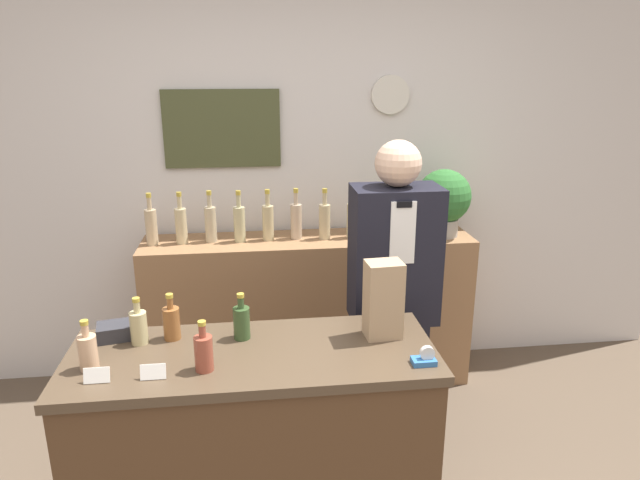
{
  "coord_description": "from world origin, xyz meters",
  "views": [
    {
      "loc": [
        -0.26,
        -1.57,
        1.99
      ],
      "look_at": [
        0.07,
        1.1,
        1.15
      ],
      "focal_mm": 32.0,
      "sensor_mm": 36.0,
      "label": 1
    }
  ],
  "objects": [
    {
      "name": "counter_bottle_3",
      "position": [
        -0.45,
        0.34,
        0.98
      ],
      "size": [
        0.07,
        0.07,
        0.2
      ],
      "color": "brown",
      "rests_on": "display_counter"
    },
    {
      "name": "shelf_bottle_9",
      "position": [
        0.69,
        1.74,
        1.08
      ],
      "size": [
        0.07,
        0.07,
        0.31
      ],
      "color": "tan",
      "rests_on": "back_shelf"
    },
    {
      "name": "tape_dispenser",
      "position": [
        0.37,
        0.28,
        0.93
      ],
      "size": [
        0.09,
        0.06,
        0.07
      ],
      "color": "#2D66A8",
      "rests_on": "display_counter"
    },
    {
      "name": "shelf_bottle_8",
      "position": [
        0.52,
        1.75,
        1.08
      ],
      "size": [
        0.07,
        0.07,
        0.31
      ],
      "color": "tan",
      "rests_on": "back_shelf"
    },
    {
      "name": "back_wall",
      "position": [
        -0.0,
        2.0,
        1.35
      ],
      "size": [
        5.2,
        0.09,
        2.7
      ],
      "color": "silver",
      "rests_on": "ground_plane"
    },
    {
      "name": "back_shelf",
      "position": [
        0.08,
        1.73,
        0.48
      ],
      "size": [
        2.01,
        0.41,
        0.96
      ],
      "color": "#8E6642",
      "rests_on": "ground_plane"
    },
    {
      "name": "counter_bottle_4",
      "position": [
        -0.31,
        0.58,
        0.98
      ],
      "size": [
        0.07,
        0.07,
        0.2
      ],
      "color": "#334C27",
      "rests_on": "display_counter"
    },
    {
      "name": "gift_box",
      "position": [
        -0.84,
        0.65,
        0.93
      ],
      "size": [
        0.15,
        0.13,
        0.06
      ],
      "color": "#2D2D33",
      "rests_on": "display_counter"
    },
    {
      "name": "shopkeeper",
      "position": [
        0.42,
        0.97,
        0.83
      ],
      "size": [
        0.42,
        0.26,
        1.66
      ],
      "color": "black",
      "rests_on": "ground_plane"
    },
    {
      "name": "shelf_bottle_1",
      "position": [
        -0.67,
        1.74,
        1.08
      ],
      "size": [
        0.07,
        0.07,
        0.31
      ],
      "color": "tan",
      "rests_on": "back_shelf"
    },
    {
      "name": "price_card_right",
      "position": [
        -0.63,
        0.3,
        0.93
      ],
      "size": [
        0.09,
        0.02,
        0.06
      ],
      "color": "white",
      "rests_on": "display_counter"
    },
    {
      "name": "shelf_bottle_7",
      "position": [
        0.35,
        1.73,
        1.08
      ],
      "size": [
        0.07,
        0.07,
        0.31
      ],
      "color": "tan",
      "rests_on": "back_shelf"
    },
    {
      "name": "potted_plant",
      "position": [
        0.91,
        1.7,
        1.19
      ],
      "size": [
        0.33,
        0.33,
        0.41
      ],
      "color": "#9E998E",
      "rests_on": "back_shelf"
    },
    {
      "name": "shelf_bottle_3",
      "position": [
        -0.33,
        1.73,
        1.08
      ],
      "size": [
        0.07,
        0.07,
        0.31
      ],
      "color": "tan",
      "rests_on": "back_shelf"
    },
    {
      "name": "shelf_bottle_0",
      "position": [
        -0.84,
        1.73,
        1.08
      ],
      "size": [
        0.07,
        0.07,
        0.31
      ],
      "color": "tan",
      "rests_on": "back_shelf"
    },
    {
      "name": "paper_bag",
      "position": [
        0.26,
        0.53,
        1.07
      ],
      "size": [
        0.15,
        0.12,
        0.32
      ],
      "color": "tan",
      "rests_on": "display_counter"
    },
    {
      "name": "shelf_bottle_4",
      "position": [
        -0.16,
        1.74,
        1.08
      ],
      "size": [
        0.07,
        0.07,
        0.31
      ],
      "color": "tan",
      "rests_on": "back_shelf"
    },
    {
      "name": "display_counter",
      "position": [
        -0.27,
        0.46,
        0.45
      ],
      "size": [
        1.45,
        0.56,
        0.9
      ],
      "color": "#4C331E",
      "rests_on": "ground_plane"
    },
    {
      "name": "shelf_bottle_6",
      "position": [
        0.18,
        1.72,
        1.08
      ],
      "size": [
        0.07,
        0.07,
        0.31
      ],
      "color": "tan",
      "rests_on": "back_shelf"
    },
    {
      "name": "shelf_bottle_5",
      "position": [
        0.01,
        1.75,
        1.08
      ],
      "size": [
        0.07,
        0.07,
        0.31
      ],
      "color": "tan",
      "rests_on": "back_shelf"
    },
    {
      "name": "counter_bottle_2",
      "position": [
        -0.6,
        0.61,
        0.98
      ],
      "size": [
        0.07,
        0.07,
        0.2
      ],
      "color": "brown",
      "rests_on": "display_counter"
    },
    {
      "name": "counter_bottle_1",
      "position": [
        -0.72,
        0.59,
        0.98
      ],
      "size": [
        0.07,
        0.07,
        0.2
      ],
      "color": "tan",
      "rests_on": "display_counter"
    },
    {
      "name": "shelf_bottle_2",
      "position": [
        -0.5,
        1.75,
        1.08
      ],
      "size": [
        0.07,
        0.07,
        0.31
      ],
      "color": "tan",
      "rests_on": "back_shelf"
    },
    {
      "name": "counter_bottle_0",
      "position": [
        -0.87,
        0.4,
        0.98
      ],
      "size": [
        0.07,
        0.07,
        0.2
      ],
      "color": "tan",
      "rests_on": "display_counter"
    },
    {
      "name": "price_card_left",
      "position": [
        -0.82,
        0.3,
        0.93
      ],
      "size": [
        0.09,
        0.02,
        0.06
      ],
      "color": "white",
      "rests_on": "display_counter"
    }
  ]
}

